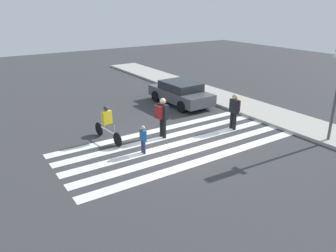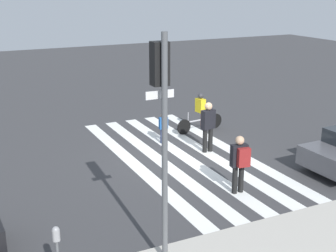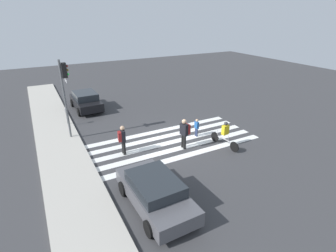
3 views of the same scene
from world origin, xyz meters
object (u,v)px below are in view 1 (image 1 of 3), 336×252
(pedestrian_child_with_backpack, at_px, (162,115))
(pedestrian_adult_blue_shirt, at_px, (143,138))
(pedestrian_adult_yellow_jacket, at_px, (234,109))
(cyclist_mid_street, at_px, (107,122))
(car_parked_far_curb, at_px, (181,93))

(pedestrian_child_with_backpack, bearing_deg, pedestrian_adult_blue_shirt, -67.15)
(pedestrian_adult_yellow_jacket, xyz_separation_m, pedestrian_child_with_backpack, (-0.96, -3.36, 0.06))
(pedestrian_child_with_backpack, bearing_deg, cyclist_mid_street, -124.39)
(pedestrian_adult_blue_shirt, height_order, cyclist_mid_street, cyclist_mid_street)
(pedestrian_child_with_backpack, relative_size, car_parked_far_curb, 0.42)
(pedestrian_adult_blue_shirt, distance_m, car_parked_far_curb, 6.95)
(cyclist_mid_street, bearing_deg, pedestrian_child_with_backpack, 59.73)
(car_parked_far_curb, bearing_deg, pedestrian_adult_yellow_jacket, -4.55)
(pedestrian_child_with_backpack, bearing_deg, pedestrian_adult_yellow_jacket, 63.31)
(car_parked_far_curb, bearing_deg, pedestrian_adult_blue_shirt, -48.80)
(pedestrian_adult_yellow_jacket, bearing_deg, pedestrian_child_with_backpack, 81.96)
(pedestrian_adult_yellow_jacket, distance_m, pedestrian_child_with_backpack, 3.50)
(cyclist_mid_street, distance_m, car_parked_far_curb, 6.41)
(pedestrian_adult_blue_shirt, distance_m, pedestrian_child_with_backpack, 1.84)
(pedestrian_adult_blue_shirt, xyz_separation_m, pedestrian_child_with_backpack, (-0.99, 1.50, 0.39))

